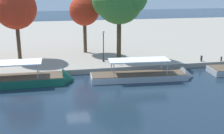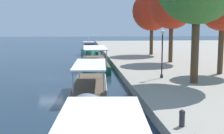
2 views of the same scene
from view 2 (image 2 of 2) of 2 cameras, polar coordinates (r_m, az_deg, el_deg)
The scene contains 9 objects.
ground_plane at distance 33.61m, azimuth -11.19°, elevation -2.09°, with size 220.00×220.00×0.00m, color #192838.
motor_yacht_0 at distance 57.07m, azimuth -4.17°, elevation 2.77°, with size 8.68×3.01×4.36m.
tour_boat_1 at distance 39.99m, azimuth -3.10°, elevation 0.16°, with size 14.45×3.30×3.92m.
tour_boat_2 at distance 24.70m, azimuth -4.13°, elevation -4.96°, with size 13.09×3.49×3.66m.
mooring_bollard_1 at distance 15.98m, azimuth 12.74°, elevation -9.00°, with size 0.31×0.31×0.86m.
lamp_post at distance 29.37m, azimuth 9.21°, elevation 3.33°, with size 0.40×0.40×4.49m.
tree_0 at distance 41.95m, azimuth 11.00°, elevation 11.07°, with size 5.94×5.94×10.30m.
tree_2 at distance 51.75m, azimuth 7.31°, elevation 9.95°, with size 6.41×6.41×10.34m.
tree_4 at distance 33.45m, azimuth 19.61°, elevation 10.34°, with size 4.73×4.73×9.08m.
Camera 2 is at (32.95, 3.31, 5.76)m, focal length 49.81 mm.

